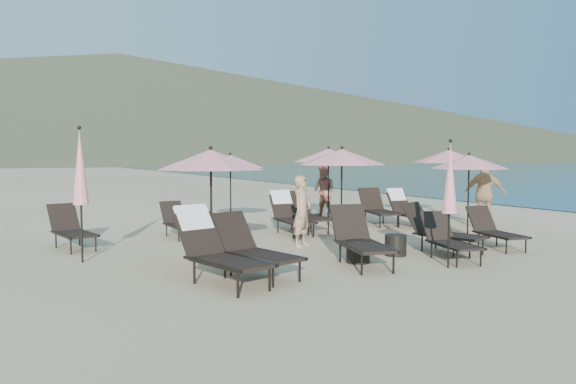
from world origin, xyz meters
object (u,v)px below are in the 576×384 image
lounger_4 (440,230)px  umbrella_closed_0 (450,179)px  umbrella_open_3 (230,161)px  lounger_0 (254,248)px  side_table_1 (396,245)px  lounger_10 (378,208)px  lounger_7 (178,221)px  lounger_11 (408,209)px  lounger_6 (71,228)px  umbrella_open_2 (469,162)px  side_table_0 (358,251)px  umbrella_open_1 (342,157)px  umbrella_closed_1 (80,168)px  lounger_8 (290,213)px  lounger_1 (216,247)px  lounger_5 (494,229)px  beachgoer_c (485,194)px  beachgoer_a (302,211)px  lounger_3 (449,239)px  umbrella_open_4 (329,155)px  beachgoer_b (324,191)px  umbrella_open_5 (449,156)px  lounger_9 (305,213)px  lounger_2 (360,238)px

lounger_4 → umbrella_closed_0: umbrella_closed_0 is taller
lounger_4 → umbrella_open_3: 6.08m
lounger_0 → side_table_1: lounger_0 is taller
lounger_10 → umbrella_closed_0: umbrella_closed_0 is taller
lounger_7 → lounger_11: 6.33m
lounger_6 → umbrella_open_2: size_ratio=0.82×
side_table_0 → umbrella_open_1: bearing=62.2°
lounger_7 → umbrella_closed_1: size_ratio=0.58×
lounger_8 → lounger_6: bearing=-177.1°
lounger_10 → umbrella_open_1: (-2.60, -1.94, 1.49)m
lounger_1 → lounger_8: size_ratio=1.14×
umbrella_closed_0 → side_table_0: 2.14m
lounger_4 → umbrella_closed_0: (-1.06, -1.30, 1.14)m
lounger_5 → umbrella_open_1: size_ratio=0.72×
lounger_8 → beachgoer_c: bearing=-13.3°
umbrella_open_3 → beachgoer_c: umbrella_open_3 is taller
umbrella_closed_1 → side_table_0: umbrella_closed_1 is taller
lounger_4 → lounger_8: lounger_8 is taller
umbrella_open_3 → umbrella_closed_0: size_ratio=0.90×
side_table_1 → umbrella_open_2: bearing=22.5°
beachgoer_a → lounger_5: bearing=-62.5°
lounger_3 → umbrella_open_4: bearing=96.7°
beachgoer_b → lounger_11: bearing=-4.1°
lounger_1 → lounger_10: (6.81, 4.59, -0.10)m
lounger_6 → lounger_8: (5.23, -0.29, 0.08)m
umbrella_open_4 → side_table_0: 5.92m
umbrella_open_2 → beachgoer_a: 4.81m
lounger_5 → lounger_0: bearing=-167.7°
lounger_0 → umbrella_open_4: size_ratio=0.83×
umbrella_open_5 → lounger_8: bearing=176.7°
lounger_3 → umbrella_open_3: umbrella_open_3 is taller
beachgoer_c → lounger_1: bearing=61.2°
lounger_5 → umbrella_open_2: size_ratio=0.77×
lounger_0 → beachgoer_a: 3.08m
lounger_4 → lounger_9: 4.17m
umbrella_open_5 → beachgoer_b: size_ratio=1.33×
lounger_2 → umbrella_open_5: size_ratio=0.88×
umbrella_open_5 → umbrella_open_3: bearing=163.4°
umbrella_closed_1 → side_table_0: 5.41m
lounger_1 → lounger_11: size_ratio=1.18×
side_table_1 → umbrella_open_5: bearing=35.5°
umbrella_closed_1 → beachgoer_c: umbrella_closed_1 is taller
umbrella_open_2 → lounger_1: bearing=-165.6°
lounger_7 → side_table_1: lounger_7 is taller
umbrella_closed_1 → lounger_8: bearing=15.6°
lounger_10 → lounger_11: size_ratio=1.10×
side_table_1 → beachgoer_a: beachgoer_a is taller
lounger_5 → beachgoer_b: bearing=103.0°
lounger_4 → umbrella_open_5: umbrella_open_5 is taller
lounger_10 → umbrella_open_3: bearing=179.6°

